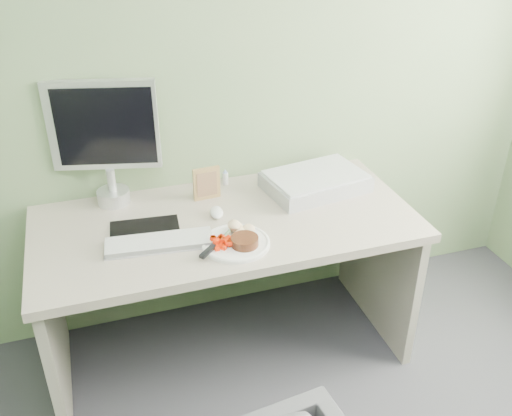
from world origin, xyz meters
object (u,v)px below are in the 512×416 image
object	(u,v)px
scanner	(315,182)
monitor	(105,136)
desk	(227,256)
plate	(236,243)

from	to	relation	value
scanner	monitor	world-z (taller)	monitor
desk	monitor	bearing A→B (deg)	143.92
plate	monitor	bearing A→B (deg)	129.53
desk	monitor	distance (m)	0.73
desk	plate	world-z (taller)	plate
plate	scanner	xyz separation A→B (m)	(0.48, 0.33, 0.03)
desk	monitor	xyz separation A→B (m)	(-0.43, 0.31, 0.49)
desk	scanner	bearing A→B (deg)	16.82
desk	scanner	distance (m)	0.53
desk	scanner	size ratio (longest dim) A/B	3.60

